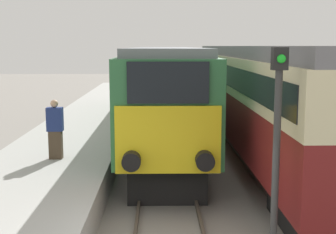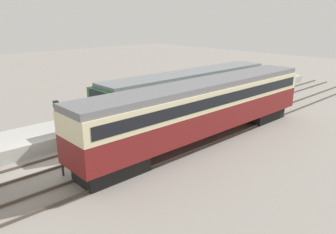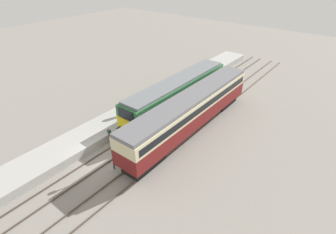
% 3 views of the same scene
% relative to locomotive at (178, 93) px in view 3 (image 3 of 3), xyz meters
% --- Properties ---
extents(ground_plane, '(120.00, 120.00, 0.00)m').
position_rel_locomotive_xyz_m(ground_plane, '(0.00, -11.11, -2.22)').
color(ground_plane, gray).
extents(platform_left, '(3.50, 50.00, 0.83)m').
position_rel_locomotive_xyz_m(platform_left, '(-3.30, -3.11, -1.80)').
color(platform_left, '#A8A8A3').
rests_on(platform_left, ground_plane).
extents(rails_near_track, '(1.51, 60.00, 0.14)m').
position_rel_locomotive_xyz_m(rails_near_track, '(0.00, -6.11, -2.15)').
color(rails_near_track, '#4C4238').
rests_on(rails_near_track, ground_plane).
extents(rails_far_track, '(1.50, 60.00, 0.14)m').
position_rel_locomotive_xyz_m(rails_far_track, '(3.40, -6.11, -2.15)').
color(rails_far_track, '#4C4238').
rests_on(rails_far_track, ground_plane).
extents(locomotive, '(2.70, 16.39, 3.92)m').
position_rel_locomotive_xyz_m(locomotive, '(0.00, 0.00, 0.00)').
color(locomotive, black).
rests_on(locomotive, ground_plane).
extents(passenger_carriage, '(2.75, 18.54, 3.98)m').
position_rel_locomotive_xyz_m(passenger_carriage, '(3.40, -2.36, 0.20)').
color(passenger_carriage, black).
rests_on(passenger_carriage, ground_plane).
extents(person_on_platform, '(0.44, 0.26, 1.67)m').
position_rel_locomotive_xyz_m(person_on_platform, '(-3.12, -5.79, -0.55)').
color(person_on_platform, '#473828').
rests_on(person_on_platform, platform_left).
extents(signal_post, '(0.24, 0.28, 3.96)m').
position_rel_locomotive_xyz_m(signal_post, '(1.70, -11.31, 0.14)').
color(signal_post, '#333333').
rests_on(signal_post, ground_plane).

